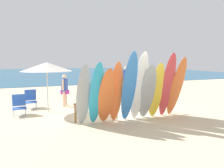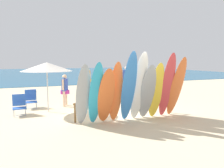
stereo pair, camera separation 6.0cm
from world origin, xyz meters
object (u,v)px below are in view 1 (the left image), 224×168
Objects in this scene: surfboard_rack at (126,103)px; surfboard_teal_1 at (96,94)px; surfboard_red_8 at (167,86)px; beachgoer_strolling at (65,88)px; beachgoer_near_rack at (126,77)px; beach_umbrella at (47,67)px; surfboard_yellow_7 at (156,91)px; surfboard_orange_9 at (177,87)px; beachgoer_photographing at (87,78)px; beach_chair_blue at (19,104)px; beach_chair_red at (31,98)px; surfboard_grey_6 at (148,92)px; surfboard_orange_3 at (116,92)px; surfboard_blue_4 at (129,88)px; surfboard_white_5 at (139,87)px; surfboard_grey_0 at (83,95)px; surfboard_orange_2 at (107,96)px.

surfboard_teal_1 reaches higher than surfboard_rack.
surfboard_red_8 is 1.68× the size of beachgoer_strolling.
beach_umbrella is (-5.40, -3.76, 0.88)m from beachgoer_near_rack.
surfboard_yellow_7 is 0.89× the size of surfboard_orange_9.
beachgoer_photographing is 6.69m from beach_chair_blue.
beachgoer_near_rack is at bearing 22.33° from beach_chair_red.
surfboard_teal_1 is 1.04× the size of surfboard_grey_6.
surfboard_rack is 0.94m from surfboard_orange_3.
surfboard_grey_6 is at bearing -44.69° from beach_chair_red.
surfboard_blue_4 is at bearing -52.21° from beach_chair_red.
surfboard_orange_3 is 2.67× the size of beach_chair_blue.
surfboard_teal_1 is at bearing 99.94° from beachgoer_near_rack.
surfboard_grey_6 reaches higher than beach_chair_red.
surfboard_grey_6 is (0.58, -0.58, 0.45)m from surfboard_rack.
surfboard_blue_4 is 3.70m from beach_umbrella.
beachgoer_photographing is at bearing 86.58° from surfboard_rack.
surfboard_blue_4 is (0.39, -0.21, 0.17)m from surfboard_orange_3.
beach_chair_blue is at bearing 155.82° from surfboard_grey_6.
surfboard_orange_9 is at bearing -37.48° from beach_chair_red.
surfboard_white_5 is (1.58, -0.03, 0.17)m from surfboard_teal_1.
surfboard_rack is 1.00m from surfboard_blue_4.
surfboard_grey_6 is 4.24m from beach_umbrella.
beach_chair_red is at bearing 66.76° from beachgoer_near_rack.
surfboard_white_5 reaches higher than surfboard_red_8.
surfboard_yellow_7 is at bearing 171.33° from surfboard_orange_9.
surfboard_grey_0 is 7.70m from beachgoer_near_rack.
surfboard_orange_9 is (1.23, -0.06, 0.13)m from surfboard_grey_6.
surfboard_grey_0 is 0.96× the size of surfboard_teal_1.
surfboard_grey_0 is 0.77m from surfboard_orange_2.
beach_umbrella is (-0.85, -0.91, 1.02)m from beachgoer_strolling.
surfboard_grey_6 is 5.05m from beach_chair_blue.
surfboard_yellow_7 is 4.53m from beach_umbrella.
beachgoer_photographing is at bearing 47.80° from beach_chair_blue.
beach_umbrella is at bearing 136.63° from surfboard_white_5.
surfboard_red_8 is (1.61, 0.07, -0.01)m from surfboard_blue_4.
beachgoer_photographing is 0.81× the size of beach_umbrella.
surfboard_teal_1 is 3.51m from beachgoer_strolling.
surfboard_orange_2 is (0.77, -0.09, -0.07)m from surfboard_grey_0.
surfboard_rack is 1.66m from surfboard_red_8.
surfboard_white_5 is at bearing -3.72° from surfboard_teal_1.
beachgoer_near_rack is 5.37m from beachgoer_strolling.
surfboard_white_5 is 4.80m from beach_chair_blue.
surfboard_red_8 reaches higher than surfboard_yellow_7.
beach_chair_red is at bearing 134.89° from surfboard_blue_4.
surfboard_orange_2 is 1.16× the size of beachgoer_near_rack.
surfboard_teal_1 is at bearing -168.94° from surfboard_orange_3.
surfboard_orange_2 reaches higher than beach_chair_red.
beachgoer_strolling is (-1.20, 3.40, -0.20)m from surfboard_orange_3.
surfboard_grey_0 is 0.99× the size of surfboard_yellow_7.
surfboard_orange_2 is at bearing 175.55° from surfboard_orange_9.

